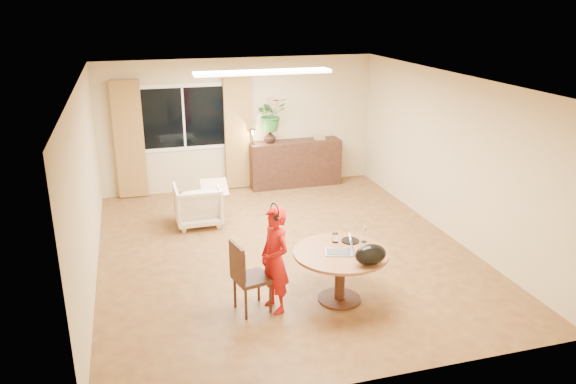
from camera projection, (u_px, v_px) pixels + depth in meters
The scene contains 24 objects.
floor at pixel (284, 250), 8.66m from camera, with size 6.50×6.50×0.00m, color brown.
ceiling at pixel (283, 80), 7.81m from camera, with size 6.50×6.50×0.00m, color white.
wall_back at pixel (240, 124), 11.18m from camera, with size 5.50×5.50×0.00m, color #C9B482.
wall_left at pixel (86, 186), 7.51m from camera, with size 6.50×6.50×0.00m, color #C9B482.
wall_right at pixel (449, 156), 8.95m from camera, with size 6.50×6.50×0.00m, color #C9B482.
window at pixel (184, 118), 10.81m from camera, with size 1.70×0.03×1.30m.
curtain_left at pixel (129, 140), 10.59m from camera, with size 0.55×0.08×2.25m, color olive.
curtain_right at pixel (238, 133), 11.13m from camera, with size 0.55×0.08×2.25m, color olive.
ceiling_panel at pixel (263, 72), 8.91m from camera, with size 2.20×0.35×0.05m, color white.
dining_table at pixel (340, 262), 7.05m from camera, with size 1.20×1.20×0.68m.
dining_chair at pixel (252, 276), 6.85m from camera, with size 0.44×0.41×0.93m, color black, non-canonical shape.
child at pixel (275, 260), 6.80m from camera, with size 0.32×0.49×1.35m, color red.
laptop at pixel (339, 244), 6.93m from camera, with size 0.35×0.24×0.24m, color #B7B7BC, non-canonical shape.
tumbler at pixel (335, 238), 7.25m from camera, with size 0.08×0.08×0.12m, color white, non-canonical shape.
wine_glass at pixel (364, 234), 7.24m from camera, with size 0.07×0.07×0.21m, color white, non-canonical shape.
pot_lid at pixel (350, 240), 7.29m from camera, with size 0.23×0.23×0.04m, color white, non-canonical shape.
handbag at pixel (371, 255), 6.62m from camera, with size 0.39×0.23×0.26m, color black, non-canonical shape.
armchair at pixel (198, 205), 9.55m from camera, with size 0.75×0.78×0.71m, color beige.
throw at pixel (214, 183), 9.48m from camera, with size 0.45×0.55×0.03m, color beige, non-canonical shape.
sideboard at pixel (295, 163), 11.52m from camera, with size 1.88×0.46×0.94m, color black.
vase at pixel (270, 137), 11.19m from camera, with size 0.24×0.24×0.25m, color black.
bouquet at pixel (271, 114), 11.05m from camera, with size 0.59×0.51×0.66m, color #285E23.
book_stack at pixel (320, 137), 11.49m from camera, with size 0.21×0.15×0.08m, color #996F4E, non-canonical shape.
desk_lamp at pixel (253, 137), 11.04m from camera, with size 0.13×0.13×0.33m, color black, non-canonical shape.
Camera 1 is at (-2.12, -7.60, 3.68)m, focal length 35.00 mm.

